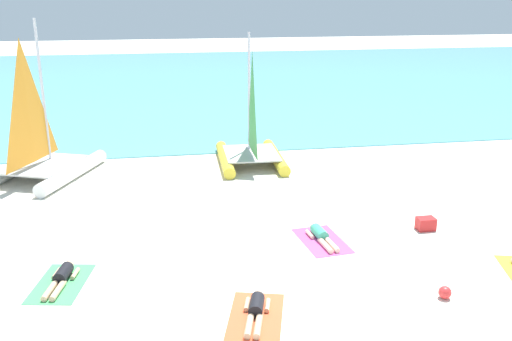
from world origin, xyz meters
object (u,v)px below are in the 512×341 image
sailboat_white (41,156)px  sunbather_center_right (321,236)px  sunbather_center_left (256,310)px  towel_leftmost (61,283)px  towel_center_right (322,241)px  sunbather_leftmost (62,277)px  cooler_box (426,224)px  towel_center_left (256,317)px  sailboat_yellow (251,146)px  beach_ball (445,292)px

sailboat_white → sunbather_center_right: bearing=-17.2°
sunbather_center_left → sunbather_center_right: bearing=69.8°
towel_leftmost → towel_center_right: size_ratio=1.00×
sailboat_white → sunbather_leftmost: sailboat_white is taller
sunbather_center_right → cooler_box: (3.12, 0.15, 0.05)m
towel_leftmost → sunbather_center_right: size_ratio=1.21×
cooler_box → towel_center_left: bearing=-147.1°
sailboat_yellow → towel_center_left: (-1.70, -10.68, -0.74)m
towel_center_left → sailboat_white: bearing=120.0°
sunbather_leftmost → cooler_box: size_ratio=3.13×
sailboat_white → sunbather_leftmost: size_ratio=3.57×
sailboat_white → sunbather_center_left: 11.96m
sailboat_yellow → towel_center_right: sailboat_yellow is taller
towel_center_right → sunbather_center_right: size_ratio=1.21×
sailboat_yellow → cooler_box: (3.83, -7.11, -0.57)m
towel_leftmost → towel_center_right: (6.63, 1.20, 0.00)m
sailboat_yellow → towel_center_right: (0.72, -7.32, -0.74)m
sailboat_white → sunbather_center_right: size_ratio=3.56×
sunbather_center_left → sunbather_center_right: size_ratio=0.99×
towel_center_left → cooler_box: bearing=32.9°
towel_leftmost → sunbather_center_right: bearing=10.8°
beach_ball → sailboat_yellow: bearing=103.4°
towel_leftmost → towel_center_left: size_ratio=1.00×
sailboat_white → sailboat_yellow: (7.70, 0.30, -0.09)m
cooler_box → sailboat_white: bearing=149.5°
sunbather_center_left → beach_ball: bearing=14.6°
sunbather_leftmost → sunbather_center_right: bearing=21.0°
towel_leftmost → sunbather_leftmost: sunbather_leftmost is taller
sailboat_white → sunbather_leftmost: bearing=-55.2°
sailboat_white → sailboat_yellow: sailboat_white is taller
sunbather_leftmost → sailboat_yellow: bearing=65.8°
sunbather_leftmost → cooler_box: 9.82m
towel_leftmost → sailboat_white: bearing=102.3°
sunbather_leftmost → towel_center_left: 4.75m
beach_ball → cooler_box: cooler_box is taller
sailboat_white → towel_center_right: 11.00m
towel_center_right → sunbather_center_right: bearing=96.1°
towel_center_right → cooler_box: 3.12m
sunbather_center_left → cooler_box: bearing=47.9°
towel_center_left → towel_center_right: size_ratio=1.00×
sailboat_yellow → towel_leftmost: size_ratio=2.63×
sunbather_leftmost → sunbather_center_right: 6.72m
cooler_box → sunbather_center_right: bearing=-177.2°
towel_leftmost → cooler_box: (9.74, 1.42, 0.17)m
sunbather_leftmost → towel_center_left: (4.20, -2.23, -0.13)m
beach_ball → sunbather_center_right: bearing=118.0°
sailboat_white → sunbather_center_left: (6.02, -10.32, -0.70)m
cooler_box → sunbather_leftmost: bearing=-172.1°
sailboat_yellow → towel_center_left: size_ratio=2.63×
sailboat_yellow → beach_ball: 10.99m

